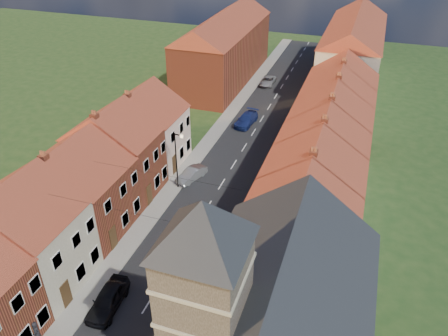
{
  "coord_description": "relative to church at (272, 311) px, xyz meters",
  "views": [
    {
      "loc": [
        12.02,
        -12.4,
        24.83
      ],
      "look_at": [
        1.03,
        19.73,
        3.5
      ],
      "focal_mm": 35.0,
      "sensor_mm": 36.0,
      "label": 1
    }
  ],
  "objects": [
    {
      "name": "cottage_r_white_far",
      "position": [
        -0.06,
        30.97,
        -1.4
      ],
      "size": [
        8.3,
        5.2,
        9.0
      ],
      "color": "brown",
      "rests_on": "ground"
    },
    {
      "name": "cottage_r_tudor",
      "position": [
        -0.09,
        9.37,
        -1.41
      ],
      "size": [
        8.3,
        5.2,
        9.0
      ],
      "color": "beige",
      "rests_on": "ground"
    },
    {
      "name": "cottage_r_cream_mid",
      "position": [
        -0.06,
        20.17,
        -1.4
      ],
      "size": [
        8.3,
        5.2,
        9.0
      ],
      "color": "white",
      "rests_on": "ground"
    },
    {
      "name": "cottage_l_brick_mid",
      "position": [
        -18.66,
        14.72,
        -1.35
      ],
      "size": [
        8.3,
        5.7,
        9.1
      ],
      "color": "brown",
      "rests_on": "ground"
    },
    {
      "name": "cottage_l_white",
      "position": [
        -18.66,
        8.62,
        -1.51
      ],
      "size": [
        8.3,
        6.9,
        8.8
      ],
      "color": "brown",
      "rests_on": "ground"
    },
    {
      "name": "car_distant",
      "position": [
        -11.59,
        46.68,
        -5.3
      ],
      "size": [
        1.96,
        4.19,
        1.16
      ],
      "primitive_type": "imported",
      "rotation": [
        0.0,
        0.0,
        0.01
      ],
      "color": "#ABAEB3",
      "rests_on": "ground"
    },
    {
      "name": "pavement_left",
      "position": [
        -13.76,
        26.68,
        -5.82
      ],
      "size": [
        1.8,
        90.0,
        0.12
      ],
      "primitive_type": "cube",
      "color": "#ABA49B",
      "rests_on": "ground"
    },
    {
      "name": "car_far",
      "position": [
        -10.86,
        32.53,
        -5.2
      ],
      "size": [
        2.35,
        4.81,
        1.35
      ],
      "primitive_type": "imported",
      "rotation": [
        0.0,
        0.0,
        -0.1
      ],
      "color": "navy",
      "rests_on": "ground"
    },
    {
      "name": "pedestrian_right",
      "position": [
        -5.66,
        9.14,
        -4.96
      ],
      "size": [
        0.8,
        0.63,
        1.6
      ],
      "primitive_type": "imported",
      "rotation": [
        0.0,
        0.0,
        3.1
      ],
      "color": "black",
      "rests_on": "pavement_right"
    },
    {
      "name": "car_mid",
      "position": [
        -12.56,
        18.53,
        -5.27
      ],
      "size": [
        2.43,
        3.91,
        1.22
      ],
      "primitive_type": "imported",
      "rotation": [
        0.0,
        0.0,
        -0.34
      ],
      "color": "#919498",
      "rests_on": "ground"
    },
    {
      "name": "cottage_r_white_near",
      "position": [
        -0.06,
        14.77,
        -1.4
      ],
      "size": [
        8.3,
        6.0,
        9.0
      ],
      "color": "white",
      "rests_on": "ground"
    },
    {
      "name": "pedestrian_left",
      "position": [
        -14.46,
        -2.63,
        -4.79
      ],
      "size": [
        0.79,
        0.61,
        1.93
      ],
      "primitive_type": "imported",
      "rotation": [
        0.0,
        0.0,
        -0.22
      ],
      "color": "black",
      "rests_on": "pavement_left"
    },
    {
      "name": "pavement_right",
      "position": [
        -4.96,
        26.68,
        -5.82
      ],
      "size": [
        1.8,
        90.0,
        0.12
      ],
      "primitive_type": "cube",
      "color": "#ABA49B",
      "rests_on": "ground"
    },
    {
      "name": "car_near",
      "position": [
        -11.86,
        1.52,
        -5.14
      ],
      "size": [
        2.08,
        4.44,
        1.47
      ],
      "primitive_type": "imported",
      "rotation": [
        0.0,
        0.0,
        0.08
      ],
      "color": "black",
      "rests_on": "ground"
    },
    {
      "name": "cottage_r_pink",
      "position": [
        -0.06,
        25.57,
        -1.4
      ],
      "size": [
        8.3,
        6.0,
        9.0
      ],
      "color": "#FFDBC9",
      "rests_on": "ground"
    },
    {
      "name": "church",
      "position": [
        0.0,
        0.0,
        0.0
      ],
      "size": [
        11.25,
        14.25,
        15.2
      ],
      "color": "#3D342B",
      "rests_on": "ground"
    },
    {
      "name": "cottage_l_pink",
      "position": [
        -18.66,
        20.52,
        -1.51
      ],
      "size": [
        8.3,
        6.3,
        8.8
      ],
      "color": "#FFDBC9",
      "rests_on": "ground"
    },
    {
      "name": "cottage_r_cream_far",
      "position": [
        -0.06,
        36.37,
        -1.4
      ],
      "size": [
        8.3,
        6.0,
        9.0
      ],
      "color": "#FFDBC9",
      "rests_on": "ground"
    },
    {
      "name": "block_left_far",
      "position": [
        -18.66,
        46.68,
        -0.58
      ],
      "size": [
        8.3,
        24.2,
        10.5
      ],
      "color": "brown",
      "rests_on": "ground"
    },
    {
      "name": "cottage_l_cream",
      "position": [
        -18.66,
        2.22,
        -1.35
      ],
      "size": [
        8.3,
        6.3,
        9.1
      ],
      "color": "beige",
      "rests_on": "ground"
    },
    {
      "name": "block_right_far",
      "position": [
        -0.06,
        51.68,
        -0.58
      ],
      "size": [
        8.3,
        24.2,
        10.5
      ],
      "color": "beige",
      "rests_on": "ground"
    },
    {
      "name": "lamppost",
      "position": [
        -13.17,
        16.68,
        -2.34
      ],
      "size": [
        0.88,
        0.15,
        6.0
      ],
      "color": "black",
      "rests_on": "pavement_left"
    },
    {
      "name": "road",
      "position": [
        -9.36,
        26.68,
        -5.87
      ],
      "size": [
        7.0,
        90.0,
        0.02
      ],
      "primitive_type": "cube",
      "color": "black",
      "rests_on": "ground"
    }
  ]
}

